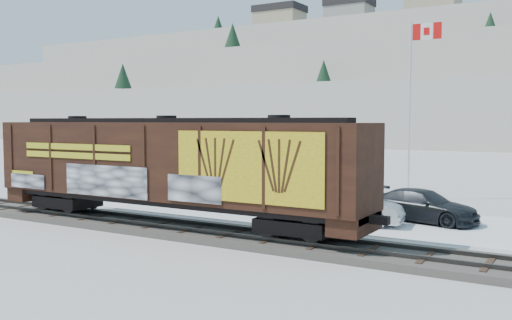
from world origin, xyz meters
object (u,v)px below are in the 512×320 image
Objects in this scene: car_white at (351,207)px; hopper_railcar at (167,164)px; car_silver at (201,192)px; car_dark at (423,206)px; flagpole at (411,135)px.

hopper_railcar is at bearing 121.93° from car_white.
car_white is (9.79, -1.23, 0.01)m from car_silver.
car_dark is (2.76, 2.47, -0.02)m from car_white.
car_silver is 12.62m from car_dark.
car_silver is 9.87m from car_white.
car_white reaches higher than car_dark.
hopper_railcar reaches higher than car_silver.
hopper_railcar is 4.08× the size of car_silver.
flagpole reaches higher than car_white.
car_dark is at bearing -69.75° from flagpole.
car_silver is at bearing 74.16° from car_white.
flagpole is at bearing 67.07° from hopper_railcar.
hopper_railcar is 3.92× the size of car_white.
hopper_railcar is at bearing -161.18° from car_silver.
flagpole reaches higher than car_silver.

